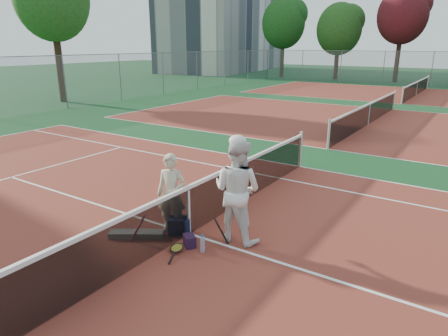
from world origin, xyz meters
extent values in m
plane|color=#103D1C|center=(0.00, 0.00, 0.00)|extent=(130.00, 130.00, 0.00)
cube|color=maroon|center=(0.00, 0.00, 0.00)|extent=(23.77, 10.97, 0.01)
cube|color=maroon|center=(0.00, 13.50, 0.00)|extent=(23.77, 10.97, 0.01)
cube|color=maroon|center=(0.00, 27.00, 0.00)|extent=(23.77, 10.97, 0.01)
cube|color=beige|center=(-28.00, 44.00, 7.50)|extent=(12.96, 23.18, 15.00)
imported|color=#C1B496|center=(-0.35, -0.08, 0.80)|extent=(0.69, 0.57, 1.61)
imported|color=white|center=(0.89, 0.35, 1.00)|extent=(0.97, 0.76, 1.99)
cube|color=black|center=(-0.17, -0.08, 0.17)|extent=(0.51, 0.47, 0.34)
cube|color=black|center=(0.32, -0.39, 0.11)|extent=(0.34, 0.32, 0.22)
cube|color=#645F5A|center=(-0.79, -0.66, 0.06)|extent=(1.03, 0.79, 0.11)
cylinder|color=silver|center=(0.64, -0.43, 0.15)|extent=(0.09, 0.09, 0.30)
cylinder|color=#382314|center=(-15.67, 36.88, 2.31)|extent=(0.44, 0.44, 4.62)
ellipsoid|color=#124012|center=(-15.67, 36.88, 5.77)|extent=(4.72, 4.72, 5.43)
cylinder|color=#382314|center=(-9.55, 37.28, 2.03)|extent=(0.44, 0.44, 4.06)
ellipsoid|color=#1A4413|center=(-9.55, 37.28, 5.08)|extent=(4.58, 4.58, 5.27)
cylinder|color=#382314|center=(-3.60, 37.60, 2.49)|extent=(0.44, 0.44, 4.98)
ellipsoid|color=#470F15|center=(-3.60, 37.60, 6.22)|extent=(4.67, 4.67, 5.37)
cylinder|color=#382314|center=(-18.68, 10.50, 2.52)|extent=(0.44, 0.44, 5.04)
camera|label=1|loc=(4.54, -5.61, 3.61)|focal=32.00mm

